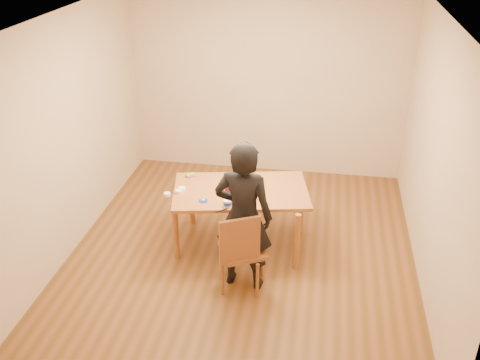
% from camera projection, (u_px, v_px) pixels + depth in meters
% --- Properties ---
extents(room_shell, '(4.00, 4.50, 2.70)m').
position_uv_depth(room_shell, '(248.00, 135.00, 6.05)').
color(room_shell, brown).
rests_on(room_shell, ground).
extents(dining_table, '(1.69, 1.20, 0.04)m').
position_uv_depth(dining_table, '(241.00, 191.00, 6.17)').
color(dining_table, brown).
rests_on(dining_table, floor).
extents(dining_chair, '(0.57, 0.57, 0.04)m').
position_uv_depth(dining_chair, '(243.00, 251.00, 5.60)').
color(dining_chair, brown).
rests_on(dining_chair, floor).
extents(cake_plate, '(0.30, 0.30, 0.02)m').
position_uv_depth(cake_plate, '(238.00, 189.00, 6.15)').
color(cake_plate, '#B80C20').
rests_on(cake_plate, dining_table).
extents(cake, '(0.21, 0.21, 0.07)m').
position_uv_depth(cake, '(238.00, 185.00, 6.13)').
color(cake, white).
rests_on(cake, cake_plate).
extents(frosting_dome, '(0.21, 0.21, 0.03)m').
position_uv_depth(frosting_dome, '(238.00, 182.00, 6.11)').
color(frosting_dome, white).
rests_on(frosting_dome, cake).
extents(frosting_tub, '(0.09, 0.09, 0.08)m').
position_uv_depth(frosting_tub, '(227.00, 203.00, 5.80)').
color(frosting_tub, white).
rests_on(frosting_tub, dining_table).
extents(frosting_lid, '(0.10, 0.10, 0.01)m').
position_uv_depth(frosting_lid, '(203.00, 201.00, 5.92)').
color(frosting_lid, '#172E97').
rests_on(frosting_lid, dining_table).
extents(frosting_dollop, '(0.04, 0.04, 0.02)m').
position_uv_depth(frosting_dollop, '(203.00, 200.00, 5.92)').
color(frosting_dollop, white).
rests_on(frosting_dollop, frosting_lid).
extents(ramekin_green, '(0.08, 0.08, 0.04)m').
position_uv_depth(ramekin_green, '(179.00, 192.00, 6.08)').
color(ramekin_green, white).
rests_on(ramekin_green, dining_table).
extents(ramekin_yellow, '(0.08, 0.08, 0.04)m').
position_uv_depth(ramekin_yellow, '(182.00, 189.00, 6.13)').
color(ramekin_yellow, white).
rests_on(ramekin_yellow, dining_table).
extents(ramekin_multi, '(0.08, 0.08, 0.04)m').
position_uv_depth(ramekin_multi, '(167.00, 194.00, 6.02)').
color(ramekin_multi, white).
rests_on(ramekin_multi, dining_table).
extents(candy_box_pink, '(0.13, 0.11, 0.02)m').
position_uv_depth(candy_box_pink, '(191.00, 176.00, 6.45)').
color(candy_box_pink, '#E03473').
rests_on(candy_box_pink, dining_table).
extents(candy_box_green, '(0.12, 0.12, 0.02)m').
position_uv_depth(candy_box_green, '(191.00, 175.00, 6.44)').
color(candy_box_green, green).
rests_on(candy_box_green, candy_box_pink).
extents(spatula, '(0.12, 0.11, 0.01)m').
position_uv_depth(spatula, '(222.00, 210.00, 5.74)').
color(spatula, black).
rests_on(spatula, dining_table).
extents(person, '(0.65, 0.46, 1.67)m').
position_uv_depth(person, '(244.00, 217.00, 5.46)').
color(person, black).
rests_on(person, floor).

